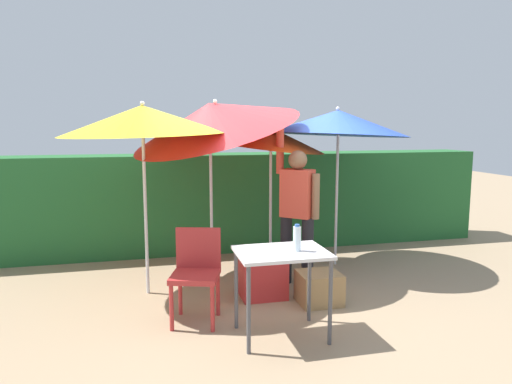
% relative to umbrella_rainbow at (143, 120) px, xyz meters
% --- Properties ---
extents(ground_plane, '(24.00, 24.00, 0.00)m').
position_rel_umbrella_rainbow_xyz_m(ground_plane, '(1.28, -0.19, -1.94)').
color(ground_plane, '#9E8466').
extents(hedge_row, '(8.00, 0.70, 1.46)m').
position_rel_umbrella_rainbow_xyz_m(hedge_row, '(1.28, 1.77, -1.21)').
color(hedge_row, '#23602D').
rests_on(hedge_row, ground_plane).
extents(umbrella_rainbow, '(1.79, 1.79, 2.14)m').
position_rel_umbrella_rainbow_xyz_m(umbrella_rainbow, '(0.00, 0.00, 0.00)').
color(umbrella_rainbow, silver).
rests_on(umbrella_rainbow, ground_plane).
extents(umbrella_orange, '(1.88, 1.88, 2.15)m').
position_rel_umbrella_rainbow_xyz_m(umbrella_orange, '(2.50, 0.56, -0.02)').
color(umbrella_orange, silver).
rests_on(umbrella_orange, ground_plane).
extents(umbrella_yellow, '(2.13, 2.07, 2.55)m').
position_rel_umbrella_rainbow_xyz_m(umbrella_yellow, '(0.81, 0.36, 0.03)').
color(umbrella_yellow, silver).
rests_on(umbrella_yellow, ground_plane).
extents(umbrella_navy, '(1.44, 1.42, 1.95)m').
position_rel_umbrella_rainbow_xyz_m(umbrella_navy, '(1.60, 0.59, -0.22)').
color(umbrella_navy, silver).
rests_on(umbrella_navy, ground_plane).
extents(person_vendor, '(0.46, 0.45, 1.88)m').
position_rel_umbrella_rainbow_xyz_m(person_vendor, '(1.73, -0.11, -1.01)').
color(person_vendor, black).
rests_on(person_vendor, ground_plane).
extents(chair_plastic, '(0.55, 0.55, 0.89)m').
position_rel_umbrella_rainbow_xyz_m(chair_plastic, '(0.45, -0.86, -1.43)').
color(chair_plastic, '#B72D2D').
rests_on(chair_plastic, ground_plane).
extents(cooler_box, '(0.49, 0.37, 0.43)m').
position_rel_umbrella_rainbow_xyz_m(cooler_box, '(1.23, -0.42, -1.73)').
color(cooler_box, red).
rests_on(cooler_box, ground_plane).
extents(crate_cardboard, '(0.44, 0.40, 0.34)m').
position_rel_umbrella_rainbow_xyz_m(crate_cardboard, '(1.77, -0.74, -1.77)').
color(crate_cardboard, '#9E7A4C').
rests_on(crate_cardboard, ground_plane).
extents(folding_table, '(0.80, 0.60, 0.79)m').
position_rel_umbrella_rainbow_xyz_m(folding_table, '(1.15, -1.40, -1.25)').
color(folding_table, '#4C4C51').
rests_on(folding_table, ground_plane).
extents(bottle_water, '(0.07, 0.07, 0.24)m').
position_rel_umbrella_rainbow_xyz_m(bottle_water, '(1.28, -1.43, -1.04)').
color(bottle_water, silver).
rests_on(bottle_water, folding_table).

